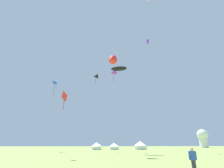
{
  "coord_description": "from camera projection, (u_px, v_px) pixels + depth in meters",
  "views": [
    {
      "loc": [
        -4.83,
        -4.21,
        1.92
      ],
      "look_at": [
        0.0,
        32.0,
        14.35
      ],
      "focal_mm": 28.53,
      "sensor_mm": 36.0,
      "label": 1
    }
  ],
  "objects": [
    {
      "name": "kite_red_diamond",
      "position": [
        64.0,
        97.0,
        28.73
      ],
      "size": [
        1.18,
        2.36,
        10.22
      ],
      "color": "red",
      "rests_on": "ground"
    },
    {
      "name": "festival_tent_right",
      "position": [
        97.0,
        146.0,
        66.44
      ],
      "size": [
        4.13,
        4.13,
        2.68
      ],
      "color": "white",
      "rests_on": "ground"
    },
    {
      "name": "kite_purple_box",
      "position": [
        148.0,
        42.0,
        58.19
      ],
      "size": [
        0.88,
        2.39,
        34.66
      ],
      "color": "purple",
      "rests_on": "ground"
    },
    {
      "name": "observatory_dome",
      "position": [
        203.0,
        137.0,
        108.54
      ],
      "size": [
        6.4,
        6.4,
        10.8
      ],
      "color": "white",
      "rests_on": "ground"
    },
    {
      "name": "festival_tent_left",
      "position": [
        140.0,
        145.0,
        68.62
      ],
      "size": [
        4.84,
        4.84,
        3.14
      ],
      "color": "white",
      "rests_on": "ground"
    },
    {
      "name": "kite_black_delta",
      "position": [
        96.0,
        76.0,
        55.3
      ],
      "size": [
        1.72,
        2.91,
        22.88
      ],
      "color": "black",
      "rests_on": "ground"
    },
    {
      "name": "kite_purple_delta",
      "position": [
        113.0,
        72.0,
        53.34
      ],
      "size": [
        2.61,
        2.87,
        23.63
      ],
      "color": "purple",
      "rests_on": "ground"
    },
    {
      "name": "kite_blue_parafoil",
      "position": [
        55.0,
        83.0,
        59.74
      ],
      "size": [
        1.99,
        3.12,
        22.14
      ],
      "color": "blue",
      "rests_on": "ground"
    },
    {
      "name": "festival_tent_center",
      "position": [
        114.0,
        146.0,
        67.23
      ],
      "size": [
        3.85,
        3.85,
        2.5
      ],
      "color": "white",
      "rests_on": "ground"
    },
    {
      "name": "person_spectator",
      "position": [
        193.0,
        161.0,
        12.0
      ],
      "size": [
        0.57,
        0.32,
        1.73
      ],
      "color": "#2D2D33",
      "rests_on": "ground"
    },
    {
      "name": "kite_black_parafoil",
      "position": [
        119.0,
        69.0,
        45.74
      ],
      "size": [
        4.41,
        3.41,
        21.1
      ],
      "color": "black",
      "rests_on": "ground"
    },
    {
      "name": "kite_red_delta",
      "position": [
        111.0,
        60.0,
        37.09
      ],
      "size": [
        2.87,
        2.99,
        19.9
      ],
      "color": "red",
      "rests_on": "ground"
    }
  ]
}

